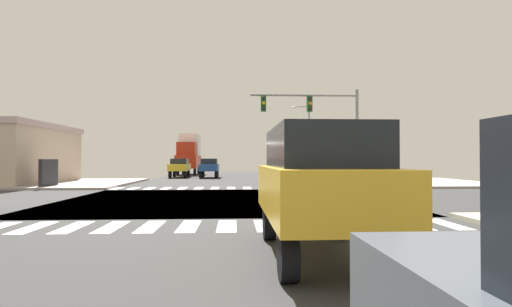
# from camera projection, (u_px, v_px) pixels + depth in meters

# --- Properties ---
(ground) EXTENTS (90.00, 90.00, 0.05)m
(ground) POSITION_uv_depth(u_px,v_px,m) (224.00, 200.00, 18.09)
(ground) COLOR #313131
(sidewalk_corner_ne) EXTENTS (12.00, 12.00, 0.14)m
(sidewalk_corner_ne) POSITION_uv_depth(u_px,v_px,m) (401.00, 182.00, 30.76)
(sidewalk_corner_ne) COLOR #A09B91
(sidewalk_corner_ne) RESTS_ON ground
(sidewalk_corner_nw) EXTENTS (12.00, 12.00, 0.14)m
(sidewalk_corner_nw) POSITION_uv_depth(u_px,v_px,m) (47.00, 183.00, 29.38)
(sidewalk_corner_nw) COLOR #A29797
(sidewalk_corner_nw) RESTS_ON ground
(crosswalk_near) EXTENTS (13.50, 2.00, 0.01)m
(crosswalk_near) POSITION_uv_depth(u_px,v_px,m) (208.00, 226.00, 10.79)
(crosswalk_near) COLOR silver
(crosswalk_near) RESTS_ON ground
(crosswalk_far) EXTENTS (13.50, 2.00, 0.01)m
(crosswalk_far) POSITION_uv_depth(u_px,v_px,m) (223.00, 188.00, 25.37)
(crosswalk_far) COLOR silver
(crosswalk_far) RESTS_ON ground
(traffic_signal_mast) EXTENTS (6.99, 0.55, 6.29)m
(traffic_signal_mast) POSITION_uv_depth(u_px,v_px,m) (315.00, 114.00, 26.17)
(traffic_signal_mast) COLOR gray
(traffic_signal_mast) RESTS_ON ground
(street_lamp) EXTENTS (1.78, 0.32, 7.06)m
(street_lamp) POSITION_uv_depth(u_px,v_px,m) (306.00, 134.00, 39.87)
(street_lamp) COLOR gray
(street_lamp) RESTS_ON ground
(sedan_leading_4) EXTENTS (1.80, 4.30, 1.88)m
(sedan_leading_4) POSITION_uv_depth(u_px,v_px,m) (180.00, 166.00, 40.72)
(sedan_leading_4) COLOR black
(sedan_leading_4) RESTS_ON ground
(sedan_trailing_5) EXTENTS (1.80, 4.30, 1.88)m
(sedan_trailing_5) POSITION_uv_depth(u_px,v_px,m) (209.00, 166.00, 40.07)
(sedan_trailing_5) COLOR black
(sedan_trailing_5) RESTS_ON ground
(box_truck_middle_1) EXTENTS (2.40, 7.20, 4.85)m
(box_truck_middle_1) POSITION_uv_depth(u_px,v_px,m) (189.00, 153.00, 49.10)
(box_truck_middle_1) COLOR black
(box_truck_middle_1) RESTS_ON ground
(suv_outer_2) EXTENTS (1.96, 4.60, 2.34)m
(suv_outer_2) POSITION_uv_depth(u_px,v_px,m) (319.00, 179.00, 7.48)
(suv_outer_2) COLOR black
(suv_outer_2) RESTS_ON ground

